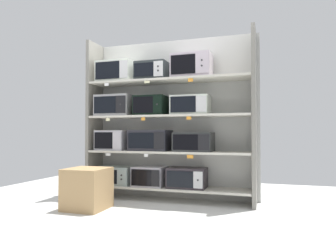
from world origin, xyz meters
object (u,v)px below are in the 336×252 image
at_px(microwave_2, 187,178).
at_px(microwave_3, 113,140).
at_px(microwave_7, 152,106).
at_px(microwave_8, 191,105).
at_px(microwave_1, 150,176).
at_px(microwave_5, 194,142).
at_px(microwave_11, 192,66).
at_px(microwave_4, 150,140).
at_px(microwave_9, 116,72).
at_px(microwave_10, 152,72).
at_px(microwave_6, 116,106).
at_px(shipping_carton, 87,189).
at_px(microwave_0, 115,175).

distance_m(microwave_2, microwave_3, 1.26).
xyz_separation_m(microwave_2, microwave_7, (-0.52, -0.00, 1.01)).
bearing_deg(microwave_8, microwave_1, 180.00).
height_order(microwave_5, microwave_11, microwave_11).
distance_m(microwave_4, microwave_7, 0.50).
height_order(microwave_3, microwave_9, microwave_9).
height_order(microwave_4, microwave_10, microwave_10).
relative_size(microwave_3, microwave_9, 0.82).
xyz_separation_m(microwave_5, microwave_11, (-0.03, 0.00, 1.05)).
xyz_separation_m(microwave_6, microwave_8, (1.16, -0.00, -0.02)).
xyz_separation_m(microwave_10, microwave_11, (0.59, -0.00, 0.04)).
bearing_deg(microwave_10, microwave_3, -179.97).
xyz_separation_m(microwave_8, shipping_carton, (-1.14, -0.79, -1.08)).
distance_m(microwave_2, microwave_11, 1.55).
xyz_separation_m(microwave_0, microwave_7, (0.58, -0.00, 1.02)).
bearing_deg(shipping_carton, microwave_0, 91.00).
bearing_deg(microwave_7, microwave_2, 0.01).
bearing_deg(microwave_0, microwave_4, 0.02).
xyz_separation_m(microwave_1, microwave_3, (-0.60, -0.00, 0.51)).
bearing_deg(microwave_6, microwave_9, -0.53).
relative_size(microwave_1, microwave_10, 0.97).
height_order(microwave_4, shipping_carton, microwave_4).
bearing_deg(microwave_3, microwave_8, -0.00).
distance_m(microwave_1, microwave_4, 0.51).
distance_m(microwave_0, microwave_8, 1.54).
bearing_deg(microwave_0, microwave_2, -0.00).
bearing_deg(microwave_4, microwave_8, -0.03).
xyz_separation_m(microwave_8, microwave_10, (-0.57, 0.00, 0.51)).
bearing_deg(microwave_0, shipping_carton, -89.00).
relative_size(microwave_0, microwave_10, 1.19).
height_order(microwave_9, microwave_10, microwave_9).
xyz_separation_m(microwave_1, microwave_5, (0.64, 0.00, 0.50)).
relative_size(microwave_0, microwave_1, 1.22).
xyz_separation_m(microwave_0, microwave_5, (1.20, -0.00, 0.50)).
distance_m(microwave_7, shipping_carton, 1.46).
height_order(microwave_2, microwave_4, microwave_4).
relative_size(microwave_8, microwave_11, 0.94).
height_order(microwave_11, shipping_carton, microwave_11).
bearing_deg(microwave_7, shipping_carton, -125.75).
height_order(microwave_3, microwave_7, microwave_7).
bearing_deg(microwave_11, microwave_7, -179.98).
xyz_separation_m(microwave_11, shipping_carton, (-1.16, -0.79, -1.62)).
distance_m(microwave_6, microwave_9, 0.51).
xyz_separation_m(microwave_2, microwave_3, (-1.15, -0.00, 0.51)).
height_order(microwave_2, microwave_11, microwave_11).
xyz_separation_m(microwave_7, shipping_carton, (-0.57, -0.79, -1.09)).
xyz_separation_m(microwave_4, microwave_6, (-0.56, -0.00, 0.51)).
bearing_deg(microwave_2, microwave_3, -180.00).
bearing_deg(microwave_11, microwave_5, -0.14).
height_order(microwave_3, microwave_8, microwave_8).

